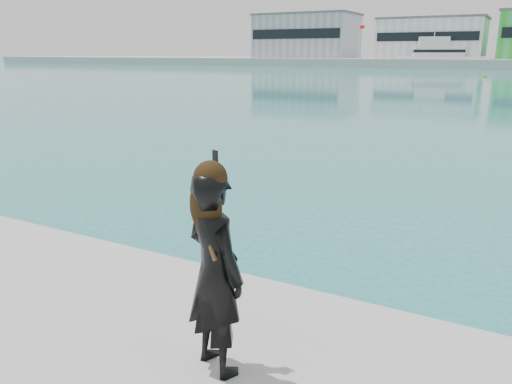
% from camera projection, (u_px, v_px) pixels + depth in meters
% --- Properties ---
extents(warehouse_grey_left, '(26.52, 16.36, 11.50)m').
position_uv_depth(warehouse_grey_left, '(307.00, 36.00, 136.20)').
color(warehouse_grey_left, gray).
rests_on(warehouse_grey_left, far_quay).
extents(warehouse_white, '(24.48, 15.35, 9.50)m').
position_uv_depth(warehouse_white, '(432.00, 38.00, 121.22)').
color(warehouse_white, silver).
rests_on(warehouse_white, far_quay).
extents(flagpole_left, '(1.28, 0.16, 8.00)m').
position_uv_depth(flagpole_left, '(359.00, 39.00, 122.73)').
color(flagpole_left, silver).
rests_on(flagpole_left, far_quay).
extents(motor_yacht, '(19.80, 10.58, 8.91)m').
position_uv_depth(motor_yacht, '(440.00, 57.00, 111.85)').
color(motor_yacht, silver).
rests_on(motor_yacht, ground).
extents(buoy_far, '(0.50, 0.50, 0.50)m').
position_uv_depth(buoy_far, '(484.00, 77.00, 71.37)').
color(buoy_far, '#D9B40B').
rests_on(buoy_far, ground).
extents(woman, '(0.74, 0.62, 1.83)m').
position_uv_depth(woman, '(214.00, 267.00, 4.05)').
color(woman, black).
rests_on(woman, near_quay).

